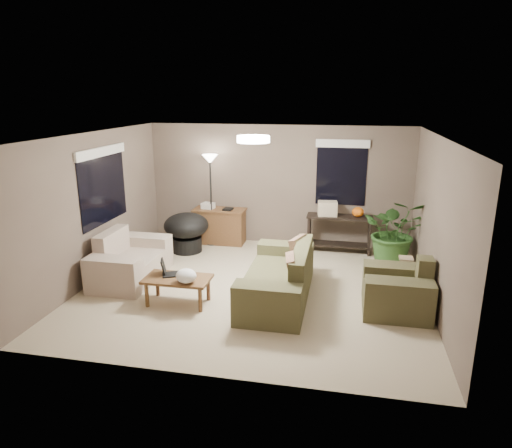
% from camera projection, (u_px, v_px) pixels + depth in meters
% --- Properties ---
extents(room_shell, '(5.50, 5.50, 5.50)m').
position_uv_depth(room_shell, '(254.00, 215.00, 7.21)').
color(room_shell, '#BEAD8D').
rests_on(room_shell, ground).
extents(main_sofa, '(0.95, 2.20, 0.85)m').
position_uv_depth(main_sofa, '(280.00, 280.00, 7.12)').
color(main_sofa, '#4A482C').
rests_on(main_sofa, ground).
extents(throw_pillows, '(0.36, 1.39, 0.47)m').
position_uv_depth(throw_pillows, '(297.00, 260.00, 6.97)').
color(throw_pillows, '#8C7251').
rests_on(throw_pillows, main_sofa).
extents(loveseat, '(0.90, 1.60, 0.85)m').
position_uv_depth(loveseat, '(129.00, 262.00, 7.87)').
color(loveseat, beige).
rests_on(loveseat, ground).
extents(armchair, '(0.95, 1.00, 0.85)m').
position_uv_depth(armchair, '(398.00, 292.00, 6.70)').
color(armchair, '#454229').
rests_on(armchair, ground).
extents(coffee_table, '(1.00, 0.55, 0.42)m').
position_uv_depth(coffee_table, '(178.00, 282.00, 6.91)').
color(coffee_table, brown).
rests_on(coffee_table, ground).
extents(laptop, '(0.43, 0.35, 0.24)m').
position_uv_depth(laptop, '(169.00, 271.00, 7.01)').
color(laptop, black).
rests_on(laptop, coffee_table).
extents(plastic_bag, '(0.38, 0.36, 0.21)m').
position_uv_depth(plastic_bag, '(186.00, 276.00, 6.69)').
color(plastic_bag, white).
rests_on(plastic_bag, coffee_table).
extents(desk, '(1.10, 0.50, 0.75)m').
position_uv_depth(desk, '(220.00, 226.00, 9.76)').
color(desk, brown).
rests_on(desk, ground).
extents(desk_papers, '(0.69, 0.29, 0.12)m').
position_uv_depth(desk_papers, '(212.00, 206.00, 9.66)').
color(desk_papers, silver).
rests_on(desk_papers, desk).
extents(console_table, '(1.30, 0.40, 0.75)m').
position_uv_depth(console_table, '(339.00, 231.00, 9.20)').
color(console_table, black).
rests_on(console_table, ground).
extents(pumpkin, '(0.28, 0.28, 0.19)m').
position_uv_depth(pumpkin, '(358.00, 212.00, 9.02)').
color(pumpkin, orange).
rests_on(pumpkin, console_table).
extents(cardboard_box, '(0.40, 0.32, 0.28)m').
position_uv_depth(cardboard_box, '(327.00, 208.00, 9.12)').
color(cardboard_box, beige).
rests_on(cardboard_box, console_table).
extents(papasan_chair, '(1.18, 1.18, 0.80)m').
position_uv_depth(papasan_chair, '(186.00, 229.00, 9.20)').
color(papasan_chair, black).
rests_on(papasan_chair, ground).
extents(floor_lamp, '(0.32, 0.32, 1.91)m').
position_uv_depth(floor_lamp, '(210.00, 170.00, 9.35)').
color(floor_lamp, black).
rests_on(floor_lamp, ground).
extents(ceiling_fixture, '(0.50, 0.50, 0.10)m').
position_uv_depth(ceiling_fixture, '(253.00, 139.00, 6.88)').
color(ceiling_fixture, white).
rests_on(ceiling_fixture, room_shell).
extents(houseplant, '(1.16, 1.28, 1.00)m').
position_uv_depth(houseplant, '(395.00, 238.00, 8.50)').
color(houseplant, '#2D5923').
rests_on(houseplant, ground).
extents(cat_scratching_post, '(0.32, 0.32, 0.50)m').
position_uv_depth(cat_scratching_post, '(405.00, 274.00, 7.60)').
color(cat_scratching_post, tan).
rests_on(cat_scratching_post, ground).
extents(window_left, '(0.05, 1.56, 1.33)m').
position_uv_depth(window_left, '(102.00, 173.00, 7.86)').
color(window_left, black).
rests_on(window_left, room_shell).
extents(window_back, '(1.06, 0.05, 1.33)m').
position_uv_depth(window_back, '(342.00, 162.00, 9.15)').
color(window_back, black).
rests_on(window_back, room_shell).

